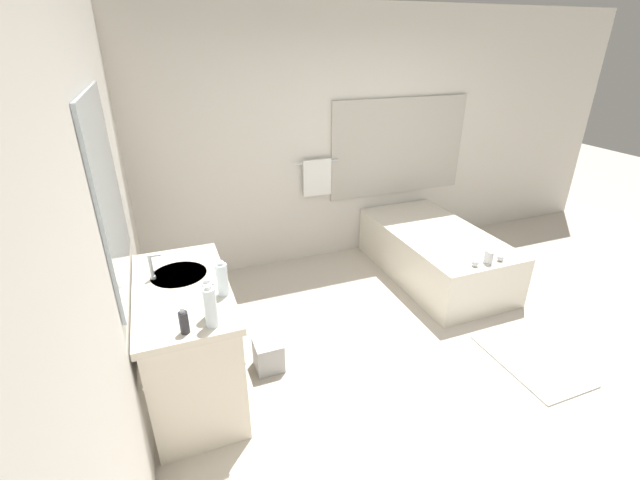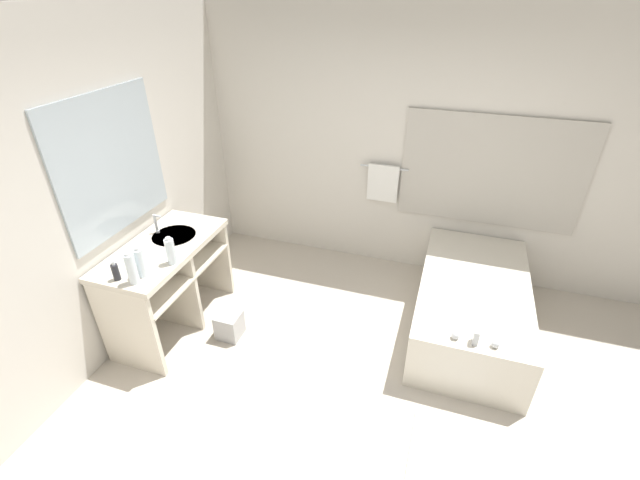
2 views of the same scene
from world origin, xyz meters
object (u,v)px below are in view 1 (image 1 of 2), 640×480
at_px(soap_dispenser, 184,322).
at_px(waste_bin, 268,355).
at_px(water_bottle_2, 222,279).
at_px(water_bottle_3, 211,307).
at_px(water_bottle_1, 209,299).
at_px(bathtub, 434,251).

xyz_separation_m(soap_dispenser, waste_bin, (0.57, 0.51, -0.82)).
bearing_deg(waste_bin, soap_dispenser, -138.21).
xyz_separation_m(water_bottle_2, waste_bin, (0.31, 0.19, -0.86)).
distance_m(water_bottle_3, waste_bin, 1.09).
bearing_deg(water_bottle_1, soap_dispenser, -147.04).
bearing_deg(water_bottle_1, waste_bin, 44.62).
bearing_deg(water_bottle_3, waste_bin, 50.05).
xyz_separation_m(bathtub, water_bottle_3, (-2.48, -1.30, 0.71)).
bearing_deg(water_bottle_2, bathtub, 22.69).
bearing_deg(waste_bin, water_bottle_3, -129.95).
height_order(bathtub, water_bottle_2, water_bottle_2).
distance_m(water_bottle_1, waste_bin, 1.05).
height_order(bathtub, waste_bin, bathtub).
bearing_deg(soap_dispenser, water_bottle_3, 3.43).
distance_m(water_bottle_1, soap_dispenser, 0.19).
xyz_separation_m(bathtub, water_bottle_2, (-2.36, -0.99, 0.69)).
distance_m(bathtub, water_bottle_1, 2.84).
relative_size(bathtub, water_bottle_1, 6.86).
xyz_separation_m(water_bottle_3, waste_bin, (0.42, 0.50, -0.87)).
distance_m(water_bottle_3, soap_dispenser, 0.16).
height_order(water_bottle_1, water_bottle_3, water_bottle_3).
height_order(water_bottle_2, soap_dispenser, water_bottle_2).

